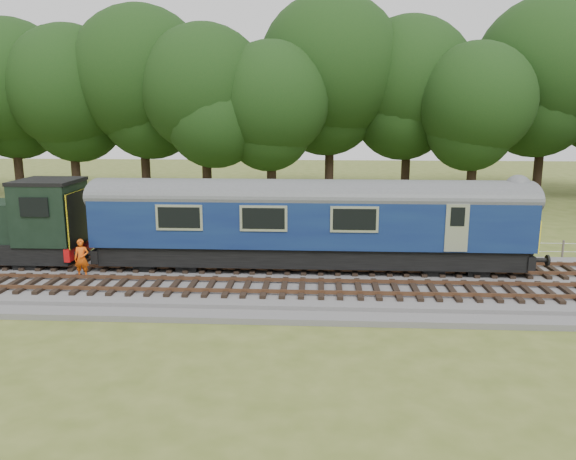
{
  "coord_description": "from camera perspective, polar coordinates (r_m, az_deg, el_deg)",
  "views": [
    {
      "loc": [
        -1.51,
        -21.83,
        6.93
      ],
      "look_at": [
        -2.81,
        1.4,
        2.0
      ],
      "focal_mm": 35.0,
      "sensor_mm": 36.0,
      "label": 1
    }
  ],
  "objects": [
    {
      "name": "ground",
      "position": [
        22.95,
        6.85,
        -5.7
      ],
      "size": [
        120.0,
        120.0,
        0.0
      ],
      "primitive_type": "plane",
      "color": "#4A5820",
      "rests_on": "ground"
    },
    {
      "name": "ballast",
      "position": [
        22.9,
        6.86,
        -5.28
      ],
      "size": [
        70.0,
        7.0,
        0.35
      ],
      "primitive_type": "cube",
      "color": "#4C4C4F",
      "rests_on": "ground"
    },
    {
      "name": "track_north",
      "position": [
        24.17,
        6.67,
        -3.75
      ],
      "size": [
        67.2,
        2.4,
        0.21
      ],
      "color": "black",
      "rests_on": "ballast"
    },
    {
      "name": "track_south",
      "position": [
        21.31,
        7.14,
        -5.94
      ],
      "size": [
        67.2,
        2.4,
        0.21
      ],
      "color": "black",
      "rests_on": "ballast"
    },
    {
      "name": "fence",
      "position": [
        27.27,
        6.27,
        -2.83
      ],
      "size": [
        64.0,
        0.12,
        1.0
      ],
      "primitive_type": null,
      "color": "#6B6054",
      "rests_on": "ground"
    },
    {
      "name": "tree_line",
      "position": [
        44.4,
        5.11,
        2.94
      ],
      "size": [
        70.0,
        8.0,
        18.0
      ],
      "primitive_type": null,
      "color": "black",
      "rests_on": "ground"
    },
    {
      "name": "dmu_railcar",
      "position": [
        23.63,
        2.21,
        1.41
      ],
      "size": [
        18.05,
        2.86,
        3.88
      ],
      "color": "black",
      "rests_on": "ground"
    },
    {
      "name": "worker",
      "position": [
        24.04,
        -20.23,
        -2.73
      ],
      "size": [
        0.63,
        0.46,
        1.58
      ],
      "primitive_type": "imported",
      "rotation": [
        0.0,
        0.0,
        0.15
      ],
      "color": "#E64F0C",
      "rests_on": "ballast"
    }
  ]
}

